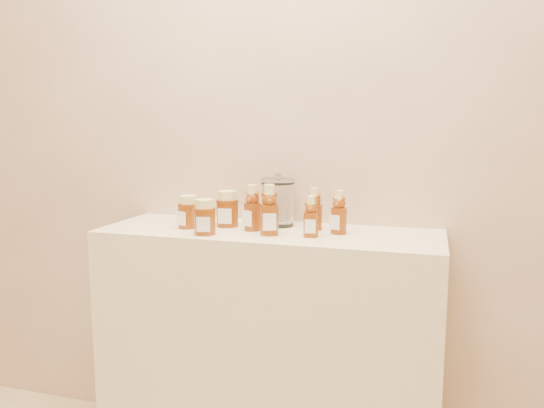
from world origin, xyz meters
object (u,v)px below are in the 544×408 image
(glass_canister, at_px, (278,200))
(honey_jar_left, at_px, (188,212))
(bear_bottle_front_left, at_px, (269,206))
(bear_bottle_back_left, at_px, (252,205))
(display_table, at_px, (269,352))

(glass_canister, bearing_deg, honey_jar_left, -156.11)
(bear_bottle_front_left, bearing_deg, honey_jar_left, 155.79)
(bear_bottle_back_left, relative_size, honey_jar_left, 1.56)
(display_table, height_order, glass_canister, glass_canister)
(bear_bottle_back_left, xyz_separation_m, glass_canister, (0.06, 0.11, 0.00))
(bear_bottle_front_left, distance_m, glass_canister, 0.17)
(bear_bottle_back_left, bearing_deg, bear_bottle_front_left, -15.29)
(display_table, height_order, bear_bottle_front_left, bear_bottle_front_left)
(display_table, relative_size, honey_jar_left, 10.19)
(display_table, bearing_deg, bear_bottle_front_left, -70.41)
(glass_canister, bearing_deg, display_table, -93.62)
(display_table, relative_size, bear_bottle_back_left, 6.55)
(bear_bottle_back_left, height_order, bear_bottle_front_left, bear_bottle_front_left)
(display_table, distance_m, bear_bottle_front_left, 0.55)
(display_table, xyz_separation_m, honey_jar_left, (-0.29, -0.03, 0.51))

